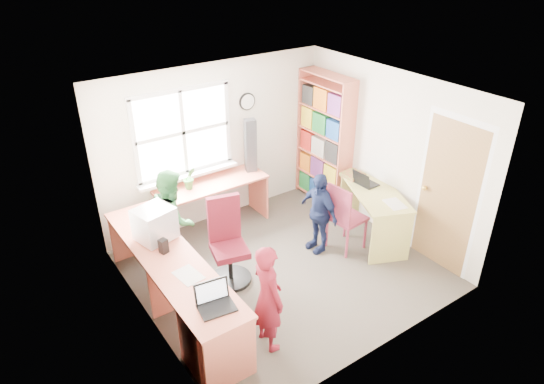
# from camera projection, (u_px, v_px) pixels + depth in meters

# --- Properties ---
(room) EXTENTS (3.64, 3.44, 2.44)m
(room) POSITION_uv_depth(u_px,v_px,m) (280.00, 185.00, 5.93)
(room) COLOR #423B34
(room) RESTS_ON ground
(l_desk) EXTENTS (2.38, 2.95, 0.75)m
(l_desk) POSITION_uv_depth(u_px,v_px,m) (203.00, 290.00, 5.35)
(l_desk) COLOR #EE7A5F
(l_desk) RESTS_ON ground
(right_desk) EXTENTS (1.08, 1.44, 0.76)m
(right_desk) POSITION_uv_depth(u_px,v_px,m) (374.00, 204.00, 6.85)
(right_desk) COLOR #CDC566
(right_desk) RESTS_ON ground
(bookshelf) EXTENTS (0.30, 1.02, 2.10)m
(bookshelf) POSITION_uv_depth(u_px,v_px,m) (324.00, 143.00, 7.64)
(bookshelf) COLOR #EE7A5F
(bookshelf) RESTS_ON ground
(swivel_chair) EXTENTS (0.63, 0.63, 1.13)m
(swivel_chair) POSITION_uv_depth(u_px,v_px,m) (228.00, 246.00, 6.06)
(swivel_chair) COLOR black
(swivel_chair) RESTS_ON ground
(wooden_chair) EXTENTS (0.48, 0.48, 1.01)m
(wooden_chair) POSITION_uv_depth(u_px,v_px,m) (344.00, 215.00, 6.58)
(wooden_chair) COLOR #9C344C
(wooden_chair) RESTS_ON ground
(crt_monitor) EXTENTS (0.49, 0.46, 0.41)m
(crt_monitor) POSITION_uv_depth(u_px,v_px,m) (155.00, 224.00, 5.62)
(crt_monitor) COLOR silver
(crt_monitor) RESTS_ON l_desk
(laptop_left) EXTENTS (0.38, 0.33, 0.24)m
(laptop_left) POSITION_uv_depth(u_px,v_px,m) (215.00, 301.00, 4.68)
(laptop_left) COLOR black
(laptop_left) RESTS_ON l_desk
(laptop_right) EXTENTS (0.27, 0.32, 0.22)m
(laptop_right) POSITION_uv_depth(u_px,v_px,m) (364.00, 182.00, 6.89)
(laptop_right) COLOR black
(laptop_right) RESTS_ON right_desk
(speaker_a) EXTENTS (0.11, 0.11, 0.17)m
(speaker_a) POSITION_uv_depth(u_px,v_px,m) (163.00, 246.00, 5.44)
(speaker_a) COLOR black
(speaker_a) RESTS_ON l_desk
(speaker_b) EXTENTS (0.10, 0.10, 0.17)m
(speaker_b) POSITION_uv_depth(u_px,v_px,m) (150.00, 224.00, 5.85)
(speaker_b) COLOR black
(speaker_b) RESTS_ON l_desk
(cd_tower) EXTENTS (0.20, 0.18, 0.81)m
(cd_tower) POSITION_uv_depth(u_px,v_px,m) (250.00, 146.00, 7.16)
(cd_tower) COLOR black
(cd_tower) RESTS_ON l_desk
(game_box) EXTENTS (0.30, 0.30, 0.06)m
(game_box) POSITION_uv_depth(u_px,v_px,m) (353.00, 175.00, 7.14)
(game_box) COLOR red
(game_box) RESTS_ON right_desk
(paper_a) EXTENTS (0.27, 0.35, 0.00)m
(paper_a) POSITION_uv_depth(u_px,v_px,m) (188.00, 275.00, 5.12)
(paper_a) COLOR silver
(paper_a) RESTS_ON l_desk
(paper_b) EXTENTS (0.29, 0.36, 0.00)m
(paper_b) POSITION_uv_depth(u_px,v_px,m) (395.00, 204.00, 6.43)
(paper_b) COLOR silver
(paper_b) RESTS_ON right_desk
(potted_plant) EXTENTS (0.19, 0.16, 0.33)m
(potted_plant) POSITION_uv_depth(u_px,v_px,m) (190.00, 178.00, 6.76)
(potted_plant) COLOR #2E6D2B
(potted_plant) RESTS_ON l_desk
(person_red) EXTENTS (0.32, 0.47, 1.26)m
(person_red) POSITION_uv_depth(u_px,v_px,m) (268.00, 297.00, 4.99)
(person_red) COLOR maroon
(person_red) RESTS_ON ground
(person_green) EXTENTS (0.73, 0.81, 1.37)m
(person_green) POSITION_uv_depth(u_px,v_px,m) (173.00, 219.00, 6.24)
(person_green) COLOR #307937
(person_green) RESTS_ON ground
(person_navy) EXTENTS (0.30, 0.69, 1.17)m
(person_navy) POSITION_uv_depth(u_px,v_px,m) (319.00, 212.00, 6.57)
(person_navy) COLOR #141D40
(person_navy) RESTS_ON ground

